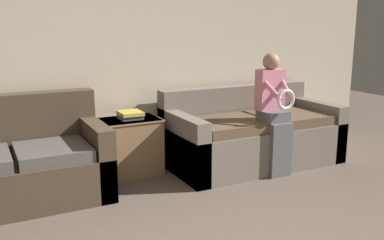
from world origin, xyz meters
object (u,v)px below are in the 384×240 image
(side_shelf, at_px, (131,146))
(book_stack, at_px, (130,115))
(couch_side, at_px, (13,166))
(couch_main, at_px, (251,136))
(child_left_seated, at_px, (274,109))

(side_shelf, relative_size, book_stack, 2.41)
(couch_side, height_order, book_stack, couch_side)
(couch_main, relative_size, couch_side, 1.19)
(couch_main, distance_m, child_left_seated, 0.56)
(couch_side, xyz_separation_m, child_left_seated, (2.59, -0.47, 0.39))
(couch_side, distance_m, side_shelf, 1.23)
(couch_main, height_order, child_left_seated, child_left_seated)
(couch_side, bearing_deg, book_stack, 10.37)
(couch_side, height_order, side_shelf, couch_side)
(couch_side, height_order, child_left_seated, child_left_seated)
(side_shelf, height_order, book_stack, book_stack)
(book_stack, bearing_deg, side_shelf, -121.27)
(couch_main, relative_size, book_stack, 7.75)
(couch_side, xyz_separation_m, book_stack, (1.22, 0.22, 0.32))
(side_shelf, distance_m, book_stack, 0.34)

